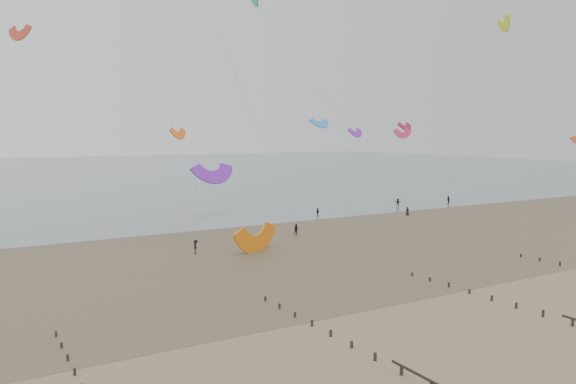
% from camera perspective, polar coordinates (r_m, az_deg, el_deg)
% --- Properties ---
extents(ground, '(500.00, 500.00, 0.00)m').
position_cam_1_polar(ground, '(51.97, 18.39, -11.52)').
color(ground, brown).
rests_on(ground, ground).
extents(sea_and_shore, '(500.00, 665.00, 0.03)m').
position_cam_1_polar(sea_and_shore, '(76.30, -3.67, -5.62)').
color(sea_and_shore, '#475654').
rests_on(sea_and_shore, ground).
extents(kitesurfers, '(125.50, 23.43, 1.80)m').
position_cam_1_polar(kitesurfers, '(96.43, 2.75, -2.65)').
color(kitesurfers, black).
rests_on(kitesurfers, ground).
extents(grounded_kite, '(8.76, 7.98, 3.91)m').
position_cam_1_polar(grounded_kite, '(73.69, -3.20, -6.04)').
color(grounded_kite, orange).
rests_on(grounded_kite, ground).
extents(kites_airborne, '(221.38, 111.22, 42.27)m').
position_cam_1_polar(kites_airborne, '(127.24, -15.66, 8.42)').
color(kites_airborne, teal).
rests_on(kites_airborne, ground).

